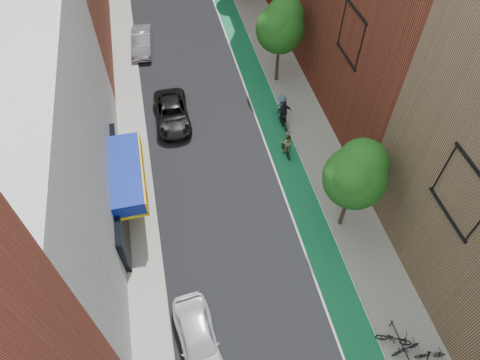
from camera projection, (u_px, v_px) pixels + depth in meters
bike_lane at (251, 69)px, 35.21m from camera, size 2.00×68.00×0.01m
sidewalk_left at (128, 85)px, 33.77m from camera, size 2.00×68.00×0.15m
sidewalk_right at (280, 64)px, 35.50m from camera, size 3.00×68.00×0.15m
building_left_white at (15, 153)px, 21.10m from camera, size 8.00×20.00×12.00m
tree_near at (356, 174)px, 22.01m from camera, size 3.40×3.36×6.42m
tree_mid at (281, 25)px, 30.43m from camera, size 3.55×3.53×6.74m
parked_car_white at (198, 339)px, 20.53m from camera, size 2.28×4.77×1.57m
parked_car_black at (172, 113)px, 30.74m from camera, size 2.43×5.15×1.42m
parked_car_silver at (142, 42)px, 36.36m from camera, size 2.03×4.64×1.48m
cyclist_lane_near at (286, 145)px, 28.51m from camera, size 0.88×1.51×2.03m
cyclist_lane_mid at (284, 117)px, 30.30m from camera, size 1.09×1.81×2.21m
cyclist_lane_far at (282, 109)px, 30.54m from camera, size 1.27×1.59×2.17m
parked_bike_near at (406, 348)px, 20.49m from camera, size 1.60×0.77×0.81m
parked_bike_mid at (431, 355)px, 20.26m from camera, size 1.55×0.67×0.90m
parked_bike_far at (394, 339)px, 20.73m from camera, size 1.83×1.27×0.91m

